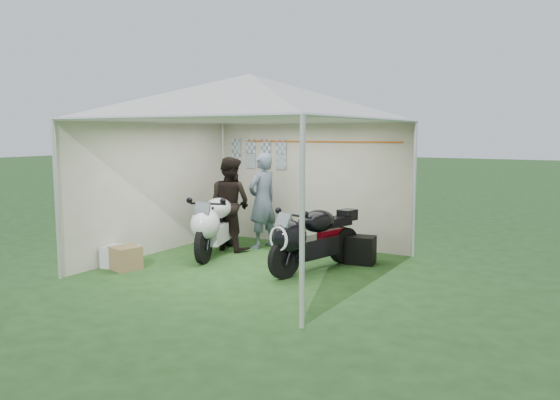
# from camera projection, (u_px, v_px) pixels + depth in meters

# --- Properties ---
(ground) EXTENTS (80.00, 80.00, 0.00)m
(ground) POSITION_uv_depth(u_px,v_px,m) (251.00, 266.00, 8.66)
(ground) COLOR #22461B
(ground) RESTS_ON ground
(canopy_tent) EXTENTS (5.66, 5.66, 3.00)m
(canopy_tent) POSITION_uv_depth(u_px,v_px,m) (251.00, 102.00, 8.37)
(canopy_tent) COLOR silver
(canopy_tent) RESTS_ON ground
(motorcycle_white) EXTENTS (0.93, 1.99, 1.01)m
(motorcycle_white) POSITION_uv_depth(u_px,v_px,m) (215.00, 223.00, 9.39)
(motorcycle_white) COLOR black
(motorcycle_white) RESTS_ON ground
(motorcycle_black) EXTENTS (0.77, 1.93, 0.97)m
(motorcycle_black) POSITION_uv_depth(u_px,v_px,m) (311.00, 237.00, 8.28)
(motorcycle_black) COLOR black
(motorcycle_black) RESTS_ON ground
(paddock_stand) EXTENTS (0.42, 0.32, 0.28)m
(paddock_stand) POSITION_uv_depth(u_px,v_px,m) (347.00, 253.00, 8.95)
(paddock_stand) COLOR blue
(paddock_stand) RESTS_ON ground
(person_dark_jacket) EXTENTS (0.87, 0.71, 1.69)m
(person_dark_jacket) POSITION_uv_depth(u_px,v_px,m) (230.00, 204.00, 9.81)
(person_dark_jacket) COLOR black
(person_dark_jacket) RESTS_ON ground
(person_blue_jacket) EXTENTS (0.56, 0.72, 1.75)m
(person_blue_jacket) POSITION_uv_depth(u_px,v_px,m) (263.00, 200.00, 10.00)
(person_blue_jacket) COLOR slate
(person_blue_jacket) RESTS_ON ground
(equipment_box) EXTENTS (0.50, 0.43, 0.45)m
(equipment_box) POSITION_uv_depth(u_px,v_px,m) (361.00, 250.00, 8.83)
(equipment_box) COLOR black
(equipment_box) RESTS_ON ground
(crate_0) EXTENTS (0.57, 0.49, 0.33)m
(crate_0) POSITION_uv_depth(u_px,v_px,m) (120.00, 257.00, 8.61)
(crate_0) COLOR silver
(crate_0) RESTS_ON ground
(crate_1) EXTENTS (0.48, 0.48, 0.35)m
(crate_1) POSITION_uv_depth(u_px,v_px,m) (125.00, 258.00, 8.47)
(crate_1) COLOR olive
(crate_1) RESTS_ON ground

